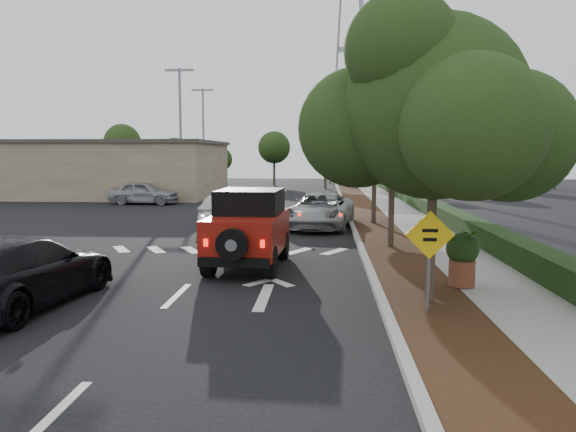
# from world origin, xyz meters

# --- Properties ---
(ground) EXTENTS (120.00, 120.00, 0.00)m
(ground) POSITION_xyz_m (0.00, 0.00, 0.00)
(ground) COLOR black
(ground) RESTS_ON ground
(curb) EXTENTS (0.20, 70.00, 0.15)m
(curb) POSITION_xyz_m (4.60, 12.00, 0.07)
(curb) COLOR #9E9B93
(curb) RESTS_ON ground
(planting_strip) EXTENTS (1.80, 70.00, 0.12)m
(planting_strip) POSITION_xyz_m (5.60, 12.00, 0.06)
(planting_strip) COLOR black
(planting_strip) RESTS_ON ground
(sidewalk) EXTENTS (2.00, 70.00, 0.12)m
(sidewalk) POSITION_xyz_m (7.50, 12.00, 0.06)
(sidewalk) COLOR gray
(sidewalk) RESTS_ON ground
(hedge) EXTENTS (0.80, 70.00, 0.80)m
(hedge) POSITION_xyz_m (8.90, 12.00, 0.40)
(hedge) COLOR black
(hedge) RESTS_ON ground
(commercial_building) EXTENTS (22.00, 12.00, 4.00)m
(commercial_building) POSITION_xyz_m (-16.00, 30.00, 2.00)
(commercial_building) COLOR #7B6855
(commercial_building) RESTS_ON ground
(transmission_tower) EXTENTS (7.00, 4.00, 28.00)m
(transmission_tower) POSITION_xyz_m (6.00, 48.00, 0.00)
(transmission_tower) COLOR slate
(transmission_tower) RESTS_ON ground
(street_tree_near) EXTENTS (3.80, 3.80, 5.92)m
(street_tree_near) POSITION_xyz_m (5.60, -0.50, 0.00)
(street_tree_near) COLOR #1A3311
(street_tree_near) RESTS_ON ground
(street_tree_mid) EXTENTS (3.20, 3.20, 5.32)m
(street_tree_mid) POSITION_xyz_m (5.60, 6.50, 0.00)
(street_tree_mid) COLOR #1A3311
(street_tree_mid) RESTS_ON ground
(street_tree_far) EXTENTS (3.40, 3.40, 5.62)m
(street_tree_far) POSITION_xyz_m (5.60, 13.00, 0.00)
(street_tree_far) COLOR #1A3311
(street_tree_far) RESTS_ON ground
(light_pole_a) EXTENTS (2.00, 0.22, 9.00)m
(light_pole_a) POSITION_xyz_m (-6.50, 26.00, 0.00)
(light_pole_a) COLOR slate
(light_pole_a) RESTS_ON ground
(light_pole_b) EXTENTS (2.00, 0.22, 9.00)m
(light_pole_b) POSITION_xyz_m (-7.50, 38.00, 0.00)
(light_pole_b) COLOR slate
(light_pole_b) RESTS_ON ground
(red_jeep) EXTENTS (2.12, 4.39, 2.21)m
(red_jeep) POSITION_xyz_m (1.22, 3.55, 1.12)
(red_jeep) COLOR black
(red_jeep) RESTS_ON ground
(silver_suv_ahead) EXTENTS (3.29, 5.73, 1.51)m
(silver_suv_ahead) POSITION_xyz_m (3.20, 12.06, 0.75)
(silver_suv_ahead) COLOR #999CA0
(silver_suv_ahead) RESTS_ON ground
(black_suv_oncoming) EXTENTS (2.62, 5.40, 1.52)m
(black_suv_oncoming) POSITION_xyz_m (-3.07, -1.11, 0.76)
(black_suv_oncoming) COLOR black
(black_suv_oncoming) RESTS_ON ground
(silver_sedan_oncoming) EXTENTS (1.95, 4.27, 1.36)m
(silver_sedan_oncoming) POSITION_xyz_m (-1.00, 12.84, 0.68)
(silver_sedan_oncoming) COLOR #A5A9AD
(silver_sedan_oncoming) RESTS_ON ground
(parked_suv) EXTENTS (4.45, 2.03, 1.48)m
(parked_suv) POSITION_xyz_m (-8.09, 22.68, 0.74)
(parked_suv) COLOR #929399
(parked_suv) RESTS_ON ground
(speed_hump_sign) EXTENTS (0.95, 0.08, 2.03)m
(speed_hump_sign) POSITION_xyz_m (5.40, -1.40, 1.41)
(speed_hump_sign) COLOR slate
(speed_hump_sign) RESTS_ON ground
(terracotta_planter) EXTENTS (0.76, 0.76, 1.33)m
(terracotta_planter) POSITION_xyz_m (6.60, 0.87, 0.90)
(terracotta_planter) COLOR brown
(terracotta_planter) RESTS_ON ground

